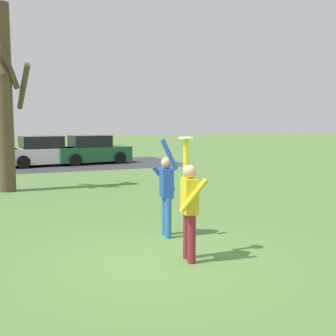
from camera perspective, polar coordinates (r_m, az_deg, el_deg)
name	(u,v)px	position (r m, az deg, el deg)	size (l,w,h in m)	color
ground_plane	(163,260)	(7.42, -0.62, -12.30)	(120.00, 120.00, 0.00)	#567F3D
person_catcher	(189,204)	(7.13, 2.92, -4.91)	(0.49, 0.57, 2.08)	maroon
person_defender	(166,190)	(8.63, -0.21, -2.94)	(0.49, 0.59, 2.04)	#3366B7
frisbee_disc	(186,138)	(7.21, 2.44, 4.11)	(0.26, 0.26, 0.02)	white
parked_car_white	(44,152)	(23.46, -16.49, 2.06)	(4.27, 2.38, 1.59)	white
parked_car_green	(92,151)	(24.05, -10.27, 2.32)	(4.27, 2.38, 1.59)	#1E6633
parking_strip	(40,166)	(23.39, -16.93, 0.26)	(15.31, 6.40, 0.01)	#38383D
bare_tree_tall	(4,94)	(15.20, -21.32, 9.31)	(1.45, 1.43, 6.97)	brown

